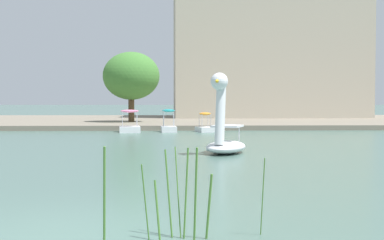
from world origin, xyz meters
TOP-DOWN VIEW (x-y plane):
  - ground_plane at (0.00, 0.00)m, footprint 629.70×629.70m
  - shore_bank_far at (0.00, 41.05)m, footprint 156.77×27.65m
  - swan_boat at (3.73, 11.66)m, footprint 2.30×2.96m
  - pedal_boat_orange at (3.85, 25.83)m, footprint 1.35×1.97m
  - pedal_boat_teal at (1.39, 25.78)m, footprint 1.15×1.81m
  - pedal_boat_pink at (-1.24, 25.81)m, footprint 1.59×2.28m
  - tree_broadleaf_left at (-1.82, 33.86)m, footprint 5.80×5.56m
  - parked_van at (6.12, 43.99)m, footprint 4.25×1.92m
  - apartment_block at (12.03, 46.75)m, footprint 20.64×9.72m
  - reed_clump_foreground at (1.75, -0.63)m, footprint 2.26×1.41m

SIDE VIEW (x-z plane):
  - ground_plane at x=0.00m, z-range 0.00..0.00m
  - shore_bank_far at x=0.00m, z-range 0.00..0.35m
  - pedal_boat_orange at x=3.85m, z-range -0.30..1.03m
  - pedal_boat_teal at x=1.39m, z-range -0.36..1.18m
  - pedal_boat_pink at x=-1.24m, z-range -0.30..1.21m
  - reed_clump_foreground at x=1.75m, z-range -0.11..1.38m
  - swan_boat at x=3.73m, z-range -0.80..2.34m
  - parked_van at x=6.12m, z-range 0.43..2.16m
  - tree_broadleaf_left at x=-1.82m, z-range 1.26..7.10m
  - apartment_block at x=12.03m, z-range 0.35..14.57m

